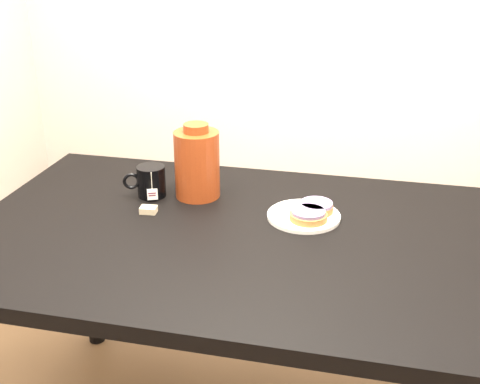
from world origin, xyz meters
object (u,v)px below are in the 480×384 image
at_px(plate, 304,215).
at_px(bagel_package, 197,163).
at_px(mug, 151,181).
at_px(bagel_front, 308,215).
at_px(table, 231,258).
at_px(teabag_pouch, 148,210).
at_px(bagel_back, 316,207).

bearing_deg(plate, bagel_package, 166.05).
distance_m(mug, bagel_package, 0.15).
xyz_separation_m(bagel_front, bagel_package, (-0.34, 0.11, 0.08)).
relative_size(plate, bagel_front, 1.42).
bearing_deg(bagel_package, mug, -166.27).
distance_m(table, bagel_front, 0.24).
bearing_deg(bagel_package, bagel_front, -17.76).
height_order(table, mug, mug).
relative_size(table, bagel_package, 6.34).
bearing_deg(teabag_pouch, mug, 106.77).
height_order(teabag_pouch, bagel_package, bagel_package).
distance_m(plate, teabag_pouch, 0.43).
bearing_deg(bagel_back, teabag_pouch, -168.65).
distance_m(table, bagel_back, 0.27).
distance_m(mug, teabag_pouch, 0.12).
xyz_separation_m(table, bagel_package, (-0.15, 0.20, 0.19)).
bearing_deg(table, bagel_back, 35.14).
xyz_separation_m(bagel_front, mug, (-0.47, 0.08, 0.02)).
height_order(table, bagel_front, bagel_front).
xyz_separation_m(plate, bagel_back, (0.03, 0.03, 0.02)).
xyz_separation_m(table, teabag_pouch, (-0.25, 0.05, 0.09)).
bearing_deg(bagel_package, plate, -13.95).
bearing_deg(plate, table, -146.16).
distance_m(bagel_back, bagel_front, 0.06).
relative_size(table, bagel_front, 9.94).
bearing_deg(mug, bagel_front, -31.94).
bearing_deg(mug, teabag_pouch, -96.01).
bearing_deg(plate, teabag_pouch, -171.42).
xyz_separation_m(teabag_pouch, bagel_package, (0.10, 0.15, 0.09)).
distance_m(teabag_pouch, bagel_package, 0.20).
distance_m(plate, bagel_package, 0.35).
relative_size(plate, bagel_package, 0.90).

